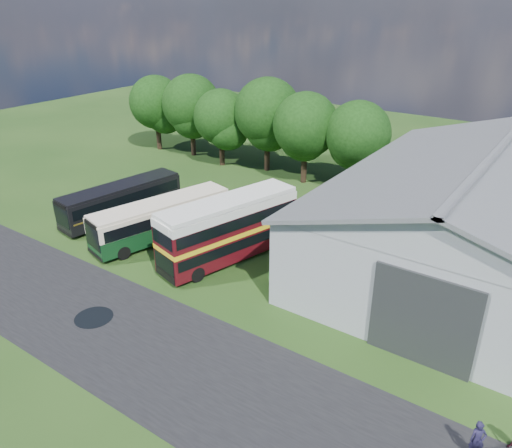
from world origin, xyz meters
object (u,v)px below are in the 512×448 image
Objects in this scene: bus_maroon_double at (229,230)px; visitor_a at (477,440)px; bus_green_single at (162,219)px; storage_shed at (485,209)px; bus_dark_single at (121,200)px.

bus_maroon_double reaches higher than visitor_a.
bus_green_single is at bearing 132.66° from visitor_a.
bus_maroon_double is at bearing 126.65° from visitor_a.
bus_green_single is at bearing -161.60° from bus_maroon_double.
storage_shed reaches higher than bus_dark_single.
bus_dark_single is at bearing 133.96° from visitor_a.
bus_dark_single is (-5.52, 0.90, -0.08)m from bus_green_single.
storage_shed reaches higher than bus_green_single.
bus_green_single is 5.59m from bus_dark_single.
bus_dark_single is at bearing -162.38° from storage_shed.
bus_maroon_double is 1.00× the size of bus_dark_single.
visitor_a is at bearing -1.65° from bus_green_single.
bus_maroon_double reaches higher than bus_dark_single.
bus_dark_single is 30.98m from visitor_a.
bus_dark_single is at bearing -174.43° from bus_green_single.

